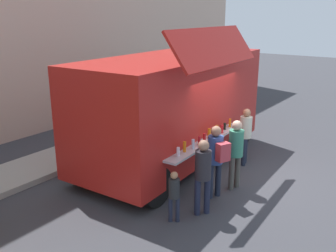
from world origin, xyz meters
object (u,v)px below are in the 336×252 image
at_px(food_truck_main, 174,105).
at_px(trash_bin, 181,108).
at_px(child_near_queue, 174,192).
at_px(customer_extra_browsing, 246,132).
at_px(customer_front_ordering, 236,149).
at_px(customer_rear_waiting, 203,171).
at_px(customer_mid_with_backpack, 216,155).

relative_size(food_truck_main, trash_bin, 7.11).
bearing_deg(child_near_queue, trash_bin, -2.58).
height_order(food_truck_main, customer_extra_browsing, food_truck_main).
xyz_separation_m(food_truck_main, child_near_queue, (-2.71, -1.91, -0.97)).
bearing_deg(customer_front_ordering, customer_rear_waiting, 102.45).
distance_m(trash_bin, customer_mid_with_backpack, 6.77).
distance_m(customer_front_ordering, child_near_queue, 2.16).
distance_m(customer_extra_browsing, child_near_queue, 3.66).
bearing_deg(customer_mid_with_backpack, trash_bin, -26.96).
bearing_deg(trash_bin, child_near_queue, -147.11).
bearing_deg(trash_bin, customer_front_ordering, -134.38).
distance_m(trash_bin, customer_rear_waiting, 7.49).
bearing_deg(child_near_queue, customer_rear_waiting, -61.99).
xyz_separation_m(trash_bin, child_near_queue, (-6.54, -4.23, 0.21)).
xyz_separation_m(customer_rear_waiting, child_near_queue, (-0.60, 0.30, -0.33)).
xyz_separation_m(trash_bin, customer_front_ordering, (-4.43, -4.52, 0.57)).
height_order(food_truck_main, trash_bin, food_truck_main).
bearing_deg(customer_mid_with_backpack, food_truck_main, -9.66).
xyz_separation_m(food_truck_main, customer_mid_with_backpack, (-1.30, -2.07, -0.58)).
bearing_deg(customer_extra_browsing, child_near_queue, 77.09).
bearing_deg(customer_mid_with_backpack, customer_rear_waiting, 122.25).
relative_size(trash_bin, child_near_queue, 0.82).
xyz_separation_m(trash_bin, customer_rear_waiting, (-5.94, -4.53, 0.53)).
distance_m(customer_front_ordering, customer_mid_with_backpack, 0.71).
bearing_deg(customer_mid_with_backpack, customer_front_ordering, -78.56).
distance_m(customer_rear_waiting, child_near_queue, 0.75).
bearing_deg(customer_rear_waiting, customer_extra_browsing, -45.01).
bearing_deg(food_truck_main, customer_front_ordering, -107.81).
xyz_separation_m(customer_mid_with_backpack, customer_rear_waiting, (-0.81, -0.14, -0.06)).
height_order(customer_mid_with_backpack, customer_rear_waiting, customer_mid_with_backpack).
distance_m(food_truck_main, customer_extra_browsing, 2.10).
height_order(customer_mid_with_backpack, child_near_queue, customer_mid_with_backpack).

